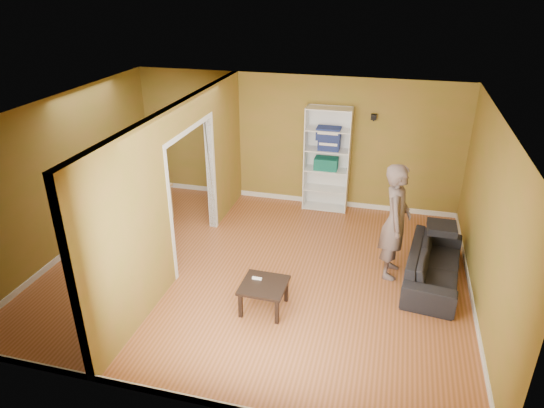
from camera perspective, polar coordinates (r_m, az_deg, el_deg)
The scene contains 15 objects.
room_shell at distance 7.21m, azimuth -1.94°, elevation 0.95°, with size 6.50×6.50×6.50m.
partition at distance 7.61m, azimuth -10.64°, elevation 1.87°, with size 0.22×5.50×2.60m, color olive, non-canonical shape.
wall_speaker at distance 9.30m, azimuth 11.88°, elevation 9.99°, with size 0.10×0.10×0.10m, color black.
sofa at distance 7.80m, azimuth 18.60°, elevation -6.23°, with size 0.82×1.92×0.73m, color #2F2F33.
person at distance 7.46m, azimuth 14.45°, elevation -0.92°, with size 0.61×0.78×2.15m, color slate.
bookshelf at distance 9.55m, azimuth 6.54°, elevation 5.29°, with size 0.87×0.38×2.06m.
paper_box_teal at distance 9.53m, azimuth 6.39°, elevation 4.76°, with size 0.45×0.29×0.23m, color #0C6864.
paper_box_navy_b at distance 9.39m, azimuth 6.73°, elevation 6.98°, with size 0.40×0.26×0.21m, color navy.
paper_box_navy_c at distance 9.32m, azimuth 6.69°, elevation 8.41°, with size 0.45×0.29×0.23m, color navy.
coffee_table at distance 6.81m, azimuth -0.96°, elevation -9.83°, with size 0.62×0.62×0.41m.
game_controller at distance 6.87m, azimuth -1.77°, elevation -8.74°, with size 0.14×0.04×0.03m, color white.
dining_table at distance 9.36m, azimuth -15.75°, elevation 1.49°, with size 1.15×0.77×0.72m.
chair_left at distance 9.77m, azimuth -19.54°, elevation 0.93°, with size 0.44×0.44×0.96m, color tan, non-canonical shape.
chair_near at distance 8.91m, azimuth -17.65°, elevation -1.02°, with size 0.46×0.46×1.00m, color tan, non-canonical shape.
chair_far at distance 9.94m, azimuth -13.56°, elevation 2.26°, with size 0.46×0.46×1.00m, color tan, non-canonical shape.
Camera 1 is at (1.89, -6.29, 4.27)m, focal length 32.00 mm.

